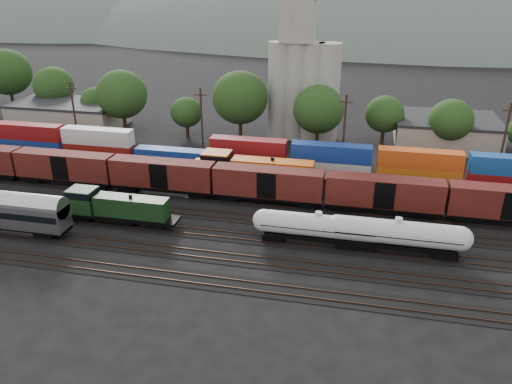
% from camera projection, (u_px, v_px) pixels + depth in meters
% --- Properties ---
extents(ground, '(600.00, 600.00, 0.00)m').
position_uv_depth(ground, '(239.00, 218.00, 65.41)').
color(ground, black).
extents(tracks, '(180.00, 33.20, 0.20)m').
position_uv_depth(tracks, '(239.00, 217.00, 65.39)').
color(tracks, black).
rests_on(tracks, ground).
extents(green_locomotive, '(15.80, 2.79, 4.18)m').
position_uv_depth(green_locomotive, '(111.00, 206.00, 62.97)').
color(green_locomotive, black).
rests_on(green_locomotive, ground).
extents(tank_car_a, '(15.47, 2.77, 4.05)m').
position_uv_depth(tank_car_a, '(318.00, 227.00, 57.87)').
color(tank_car_a, silver).
rests_on(tank_car_a, ground).
extents(tank_car_b, '(16.20, 2.90, 4.24)m').
position_uv_depth(tank_car_b, '(397.00, 234.00, 56.09)').
color(tank_car_b, silver).
rests_on(tank_car_b, ground).
extents(orange_locomotive, '(19.94, 3.32, 4.98)m').
position_uv_depth(orange_locomotive, '(250.00, 170.00, 73.38)').
color(orange_locomotive, black).
rests_on(orange_locomotive, ground).
extents(boxcar_string, '(122.80, 2.90, 4.20)m').
position_uv_depth(boxcar_string, '(214.00, 179.00, 69.56)').
color(boxcar_string, black).
rests_on(boxcar_string, ground).
extents(container_wall, '(178.40, 2.60, 5.80)m').
position_uv_depth(container_wall, '(290.00, 161.00, 76.79)').
color(container_wall, black).
rests_on(container_wall, ground).
extents(grain_silo, '(13.40, 5.00, 29.00)m').
position_uv_depth(grain_silo, '(303.00, 80.00, 92.41)').
color(grain_silo, '#A3A196').
rests_on(grain_silo, ground).
extents(industrial_sheds, '(119.38, 17.26, 5.10)m').
position_uv_depth(industrial_sheds, '(318.00, 127.00, 94.60)').
color(industrial_sheds, '#9E937F').
rests_on(industrial_sheds, ground).
extents(tree_band, '(164.01, 22.89, 14.09)m').
position_uv_depth(tree_band, '(261.00, 96.00, 95.63)').
color(tree_band, black).
rests_on(tree_band, ground).
extents(utility_poles, '(122.20, 0.36, 12.00)m').
position_uv_depth(utility_poles, '(271.00, 126.00, 82.57)').
color(utility_poles, black).
rests_on(utility_poles, ground).
extents(distant_hills, '(860.00, 286.00, 130.00)m').
position_uv_depth(distant_hills, '(383.00, 63.00, 301.45)').
color(distant_hills, '#59665B').
rests_on(distant_hills, ground).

